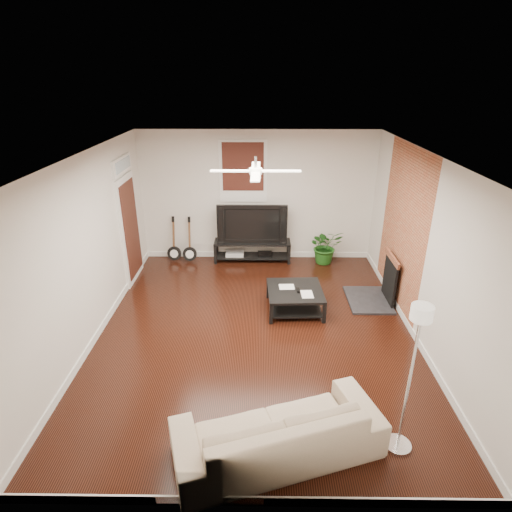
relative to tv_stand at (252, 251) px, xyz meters
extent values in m
cube|color=black|center=(0.11, -2.78, -0.23)|extent=(5.00, 6.00, 0.01)
cube|color=white|center=(0.11, -2.78, 2.57)|extent=(5.00, 6.00, 0.01)
cube|color=silver|center=(0.11, 0.22, 1.17)|extent=(5.00, 0.01, 2.80)
cube|color=silver|center=(0.11, -5.78, 1.17)|extent=(5.00, 0.01, 2.80)
cube|color=silver|center=(-2.39, -2.78, 1.17)|extent=(0.01, 6.00, 2.80)
cube|color=silver|center=(2.61, -2.78, 1.17)|extent=(0.01, 6.00, 2.80)
cube|color=#AC5737|center=(2.60, -1.78, 1.17)|extent=(0.02, 2.20, 2.80)
cube|color=black|center=(2.31, -1.78, 0.23)|extent=(0.80, 1.10, 0.92)
cube|color=#3E1510|center=(-0.19, 0.19, 1.72)|extent=(1.00, 0.06, 1.30)
cube|color=white|center=(-2.35, -0.88, 1.02)|extent=(0.08, 1.00, 2.50)
cube|color=black|center=(0.00, 0.00, 0.00)|extent=(1.66, 0.44, 0.47)
imported|color=black|center=(0.00, 0.02, 0.66)|extent=(1.49, 0.20, 0.86)
cube|color=black|center=(0.78, -2.10, -0.04)|extent=(0.98, 0.98, 0.39)
imported|color=#C0A690|center=(0.38, -5.15, 0.09)|extent=(2.39, 1.51, 0.65)
imported|color=#1E5819|center=(1.59, -0.08, 0.16)|extent=(0.80, 0.72, 0.78)
camera|label=1|loc=(0.18, -8.51, 3.60)|focal=29.37mm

